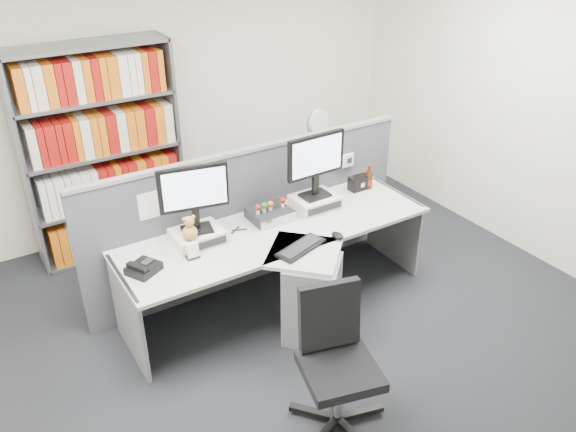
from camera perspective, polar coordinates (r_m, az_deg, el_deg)
ground at (r=4.54m, az=4.47°, el=-13.65°), size 5.50×5.50×0.00m
room_shell at (r=3.59m, az=5.56°, el=7.95°), size 5.04×5.54×2.72m
partition at (r=5.03m, az=-3.58°, el=0.11°), size 3.00×0.08×1.27m
desk at (r=4.64m, az=0.36°, el=-5.30°), size 2.60×1.20×0.72m
monitor_riser_left at (r=4.52m, az=-8.91°, el=-1.98°), size 0.38×0.31×0.10m
monitor_riser_right at (r=4.98m, az=2.69°, el=1.44°), size 0.38×0.31×0.10m
monitor_left at (r=4.35m, az=-9.28°, el=2.23°), size 0.52×0.21×0.54m
monitor_right at (r=4.82m, az=2.78°, el=5.50°), size 0.55×0.18×0.56m
desktop_pc at (r=4.79m, az=-1.82°, el=0.19°), size 0.33×0.30×0.09m
figurines at (r=4.73m, az=-1.90°, el=1.08°), size 0.29×0.05×0.09m
keyboard at (r=4.39m, az=1.28°, el=-3.14°), size 0.45×0.28×0.03m
mouse at (r=4.55m, az=4.90°, el=-1.94°), size 0.08×0.12×0.05m
desk_phone at (r=4.25m, az=-14.11°, el=-5.02°), size 0.27×0.27×0.09m
desk_calendar at (r=4.33m, az=-9.44°, el=-3.51°), size 0.10×0.08×0.12m
plush_toy at (r=4.35m, az=-9.67°, el=-1.33°), size 0.11×0.11×0.20m
speaker at (r=5.32m, az=7.03°, el=3.26°), size 0.19×0.11×0.13m
cola_bottle at (r=5.34m, az=7.98°, el=3.57°), size 0.07×0.07×0.23m
shelving_unit at (r=5.62m, az=-17.83°, el=5.66°), size 1.41×0.40×2.00m
filing_cabinet at (r=6.29m, az=2.79°, el=3.28°), size 0.45×0.61×0.70m
desk_fan at (r=6.03m, az=2.94°, el=8.88°), size 0.29×0.17×0.48m
office_chair at (r=3.77m, az=4.73°, el=-13.68°), size 0.64×0.64×0.97m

